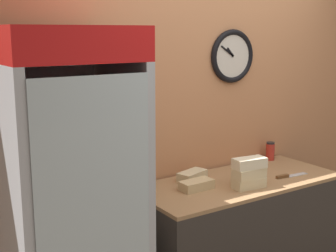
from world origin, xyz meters
The scene contains 10 objects.
wall_back centered at (0.00, 1.25, 1.35)m, with size 5.20×0.10×2.70m.
prep_counter centered at (0.00, 0.88, 0.44)m, with size 1.52×0.65×0.89m.
beverage_cooler centered at (-1.28, 0.90, 1.07)m, with size 0.71×0.71×1.96m.
sandwich_stack_bottom centered at (-0.06, 0.71, 0.92)m, with size 0.23×0.13×0.07m.
sandwich_stack_middle centered at (-0.06, 0.71, 0.99)m, with size 0.23×0.11×0.07m.
sandwich_stack_top centered at (-0.06, 0.71, 1.06)m, with size 0.24×0.13×0.07m.
sandwich_flat_left centered at (-0.37, 0.89, 0.92)m, with size 0.24×0.12×0.06m.
sandwich_flat_right centered at (-0.28, 1.06, 0.92)m, with size 0.25×0.17×0.07m.
chefs_knife centered at (0.35, 0.74, 0.90)m, with size 0.29×0.06×0.02m.
condiment_jar centered at (0.58, 1.14, 0.96)m, with size 0.07×0.07×0.15m.
Camera 1 is at (-2.18, -1.52, 1.93)m, focal length 50.00 mm.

